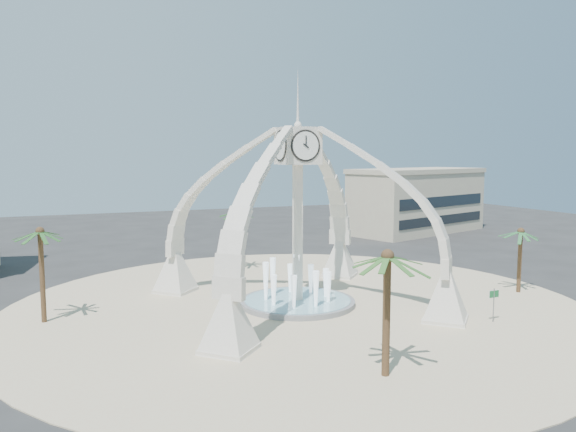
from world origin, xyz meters
name	(u,v)px	position (x,y,z in m)	size (l,w,h in m)	color
ground	(297,305)	(0.00, 0.00, 0.00)	(140.00, 140.00, 0.00)	#282828
plaza	(297,305)	(0.00, 0.00, 0.03)	(40.00, 40.00, 0.06)	#C2B490
clock_tower	(298,213)	(0.00, 0.00, 6.49)	(17.94, 17.94, 16.30)	silver
fountain	(297,301)	(0.00, 0.00, 0.29)	(8.00, 8.00, 3.62)	gray
building_ne	(417,200)	(30.00, 28.00, 4.31)	(21.87, 14.17, 8.60)	#BAB091
palm_east	(521,232)	(16.98, -3.18, 4.66)	(4.12, 4.12, 5.36)	brown
palm_west	(40,233)	(-16.25, 2.40, 5.68)	(3.39, 3.39, 6.41)	brown
palm_north	(236,213)	(-0.39, 12.95, 5.24)	(3.93, 3.93, 5.95)	brown
palm_south	(388,258)	(-1.21, -13.14, 5.72)	(4.14, 4.14, 6.53)	brown
street_sign	(494,298)	(9.67, -8.43, 1.56)	(0.81, 0.07, 2.19)	slate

